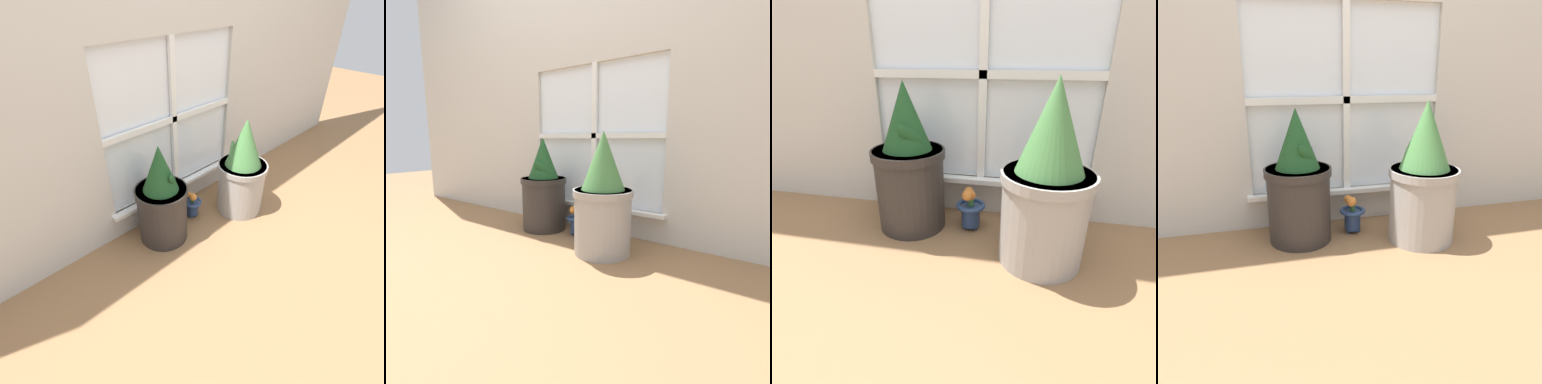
{
  "view_description": "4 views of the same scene",
  "coord_description": "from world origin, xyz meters",
  "views": [
    {
      "loc": [
        -1.16,
        -0.77,
        1.39
      ],
      "look_at": [
        -0.04,
        0.4,
        0.23
      ],
      "focal_mm": 28.0,
      "sensor_mm": 36.0,
      "label": 1
    },
    {
      "loc": [
        1.15,
        -1.15,
        0.65
      ],
      "look_at": [
        0.05,
        0.35,
        0.32
      ],
      "focal_mm": 28.0,
      "sensor_mm": 36.0,
      "label": 2
    },
    {
      "loc": [
        0.2,
        -0.77,
        0.75
      ],
      "look_at": [
        -0.03,
        0.33,
        0.23
      ],
      "focal_mm": 28.0,
      "sensor_mm": 36.0,
      "label": 3
    },
    {
      "loc": [
        -0.5,
        -1.33,
        0.83
      ],
      "look_at": [
        -0.05,
        0.33,
        0.26
      ],
      "focal_mm": 35.0,
      "sensor_mm": 36.0,
      "label": 4
    }
  ],
  "objects": [
    {
      "name": "ground_plane",
      "position": [
        0.0,
        0.0,
        0.0
      ],
      "size": [
        10.0,
        10.0,
        0.0
      ],
      "primitive_type": "plane",
      "color": "olive"
    },
    {
      "name": "potted_plant_right",
      "position": [
        0.29,
        0.25,
        0.31
      ],
      "size": [
        0.34,
        0.34,
        0.69
      ],
      "color": "#9E9993",
      "rests_on": "ground_plane"
    },
    {
      "name": "potted_plant_left",
      "position": [
        -0.29,
        0.4,
        0.28
      ],
      "size": [
        0.32,
        0.32,
        0.66
      ],
      "color": "#2D2826",
      "rests_on": "ground_plane"
    },
    {
      "name": "wall_with_window",
      "position": [
        0.0,
        0.63,
        1.28
      ],
      "size": [
        4.4,
        0.1,
        2.5
      ],
      "color": "beige",
      "rests_on": "ground_plane"
    },
    {
      "name": "flower_vase",
      "position": [
        -0.02,
        0.42,
        0.1
      ],
      "size": [
        0.13,
        0.13,
        0.2
      ],
      "color": "navy",
      "rests_on": "ground_plane"
    }
  ]
}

